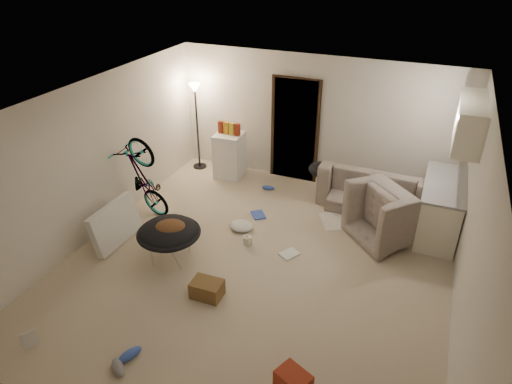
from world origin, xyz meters
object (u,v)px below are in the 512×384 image
at_px(drink_case_a, 207,289).
at_px(juicer, 247,240).
at_px(armchair, 396,218).
at_px(kitchen_counter, 440,209).
at_px(bicycle, 146,195).
at_px(floor_lamp, 196,108).
at_px(mini_fridge, 229,155).
at_px(saucer_chair, 169,238).
at_px(tv_box, 115,224).
at_px(drink_case_b, 293,381).
at_px(sofa, 373,192).

bearing_deg(drink_case_a, juicer, 87.23).
bearing_deg(drink_case_a, armchair, 47.38).
height_order(kitchen_counter, juicer, kitchen_counter).
height_order(kitchen_counter, bicycle, kitchen_counter).
distance_m(floor_lamp, bicycle, 2.26).
xyz_separation_m(armchair, bicycle, (-4.09, -1.03, 0.07)).
relative_size(mini_fridge, drink_case_a, 2.16).
height_order(floor_lamp, juicer, floor_lamp).
height_order(mini_fridge, drink_case_a, mini_fridge).
bearing_deg(floor_lamp, kitchen_counter, -7.66).
relative_size(armchair, mini_fridge, 1.17).
distance_m(kitchen_counter, saucer_chair, 4.36).
bearing_deg(bicycle, mini_fridge, -8.76).
distance_m(saucer_chair, tv_box, 1.06).
xyz_separation_m(tv_box, drink_case_b, (3.49, -1.53, -0.23)).
bearing_deg(juicer, bicycle, 176.57).
height_order(tv_box, juicer, tv_box).
distance_m(kitchen_counter, bicycle, 4.94).
height_order(floor_lamp, armchair, floor_lamp).
relative_size(bicycle, drink_case_b, 4.36).
relative_size(sofa, drink_case_b, 5.30).
relative_size(mini_fridge, drink_case_b, 2.50).
distance_m(bicycle, drink_case_b, 4.24).
height_order(kitchen_counter, mini_fridge, mini_fridge).
bearing_deg(tv_box, bicycle, 90.60).
bearing_deg(drink_case_b, tv_box, -179.61).
bearing_deg(bicycle, juicer, -83.60).
distance_m(sofa, bicycle, 4.05).
bearing_deg(mini_fridge, juicer, -61.22).
height_order(kitchen_counter, armchair, kitchen_counter).
xyz_separation_m(bicycle, tv_box, (0.00, -0.85, -0.08)).
distance_m(sofa, tv_box, 4.51).
distance_m(mini_fridge, drink_case_a, 3.66).
bearing_deg(floor_lamp, sofa, -3.10).
bearing_deg(armchair, kitchen_counter, -103.46).
relative_size(mini_fridge, tv_box, 0.90).
bearing_deg(drink_case_a, drink_case_b, -32.74).
height_order(kitchen_counter, sofa, kitchen_counter).
relative_size(armchair, drink_case_b, 2.92).
bearing_deg(armchair, saucer_chair, 77.87).
relative_size(tv_box, juicer, 4.96).
bearing_deg(floor_lamp, armchair, -14.01).
distance_m(armchair, bicycle, 4.22).
bearing_deg(bicycle, drink_case_a, -116.74).
height_order(floor_lamp, kitchen_counter, floor_lamp).
bearing_deg(floor_lamp, drink_case_a, -59.84).
relative_size(armchair, saucer_chair, 1.12).
height_order(mini_fridge, juicer, mini_fridge).
relative_size(sofa, bicycle, 1.22).
distance_m(saucer_chair, drink_case_b, 2.85).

